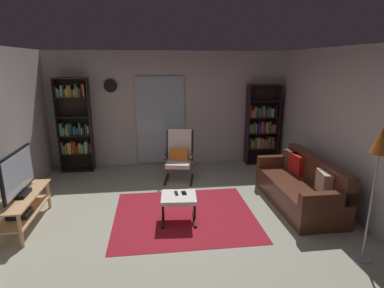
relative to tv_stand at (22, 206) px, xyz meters
The scene contains 16 objects.
ground_plane 2.31m from the tv_stand, ahead, with size 7.02×7.02×0.00m, color #A3A28E.
wall_back 3.69m from the tv_stand, 50.13° to the left, with size 5.60×0.06×2.60m, color beige.
wall_right 5.08m from the tv_stand, ahead, with size 0.06×6.00×2.60m, color beige.
glass_door_panel 3.47m from the tv_stand, 51.87° to the left, with size 1.10×0.01×2.00m, color silver.
area_rug 2.39m from the tv_stand, ahead, with size 2.19×1.92×0.01m, color maroon.
tv_stand is the anchor object (origin of this frame).
television 0.48m from the tv_stand, 83.74° to the left, with size 0.20×1.00×0.66m.
bookshelf_near_tv 2.58m from the tv_stand, 84.64° to the left, with size 0.69×0.30×2.04m.
bookshelf_near_sofa 5.13m from the tv_stand, 29.17° to the left, with size 0.74×0.30×1.86m.
leather_sofa 4.38m from the tv_stand, ahead, with size 0.81×1.89×0.82m.
lounge_armchair 2.95m from the tv_stand, 34.17° to the left, with size 0.67×0.74×1.02m.
ottoman 2.27m from the tv_stand, ahead, with size 0.55×0.52×0.42m.
tv_remote 2.24m from the tv_stand, ahead, with size 0.04×0.14×0.02m, color black.
cell_phone 2.36m from the tv_stand, ahead, with size 0.07×0.14×0.01m, color black.
floor_lamp_by_sofa 4.75m from the tv_stand, 16.77° to the right, with size 0.22×0.22×1.66m.
wall_clock 3.23m from the tv_stand, 68.95° to the left, with size 0.29×0.03×0.29m.
Camera 1 is at (-0.36, -4.21, 2.35)m, focal length 28.93 mm.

